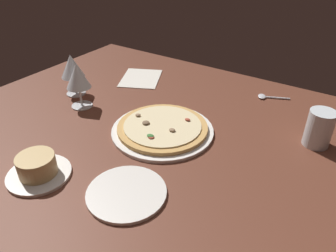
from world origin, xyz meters
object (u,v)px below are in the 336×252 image
object	(u,v)px
pizza_main	(162,129)
spoon	(266,97)
ramekin_on_saucer	(37,168)
wine_glass_near	(72,67)
water_glass	(319,131)
wine_glass_far	(78,77)
side_plate	(127,193)
paper_menu	(141,78)

from	to	relation	value
pizza_main	spoon	distance (cm)	44.19
ramekin_on_saucer	wine_glass_near	size ratio (longest dim) A/B	1.05
ramekin_on_saucer	wine_glass_near	xyz separation A→B (cm)	(27.07, -37.36, 8.09)
ramekin_on_saucer	water_glass	size ratio (longest dim) A/B	1.48
ramekin_on_saucer	wine_glass_far	bearing A→B (deg)	-60.35
pizza_main	side_plate	xyz separation A→B (cm)	(-8.08, 26.21, -0.74)
spoon	wine_glass_far	bearing A→B (deg)	39.00
wine_glass_far	wine_glass_near	size ratio (longest dim) A/B	1.03
paper_menu	spoon	distance (cm)	50.03
water_glass	paper_menu	xyz separation A→B (cm)	(70.20, -8.94, -4.45)
pizza_main	spoon	size ratio (longest dim) A/B	2.75
ramekin_on_saucer	wine_glass_far	size ratio (longest dim) A/B	1.02
water_glass	paper_menu	size ratio (longest dim) A/B	0.57
wine_glass_far	paper_menu	world-z (taller)	wine_glass_far
pizza_main	wine_glass_far	bearing A→B (deg)	2.66
pizza_main	ramekin_on_saucer	distance (cm)	36.32
pizza_main	spoon	world-z (taller)	pizza_main
wine_glass_far	spoon	xyz separation A→B (cm)	(-51.30, -41.55, -10.49)
water_glass	side_plate	distance (cm)	56.04
ramekin_on_saucer	side_plate	size ratio (longest dim) A/B	0.84
ramekin_on_saucer	spoon	distance (cm)	80.50
wine_glass_far	spoon	size ratio (longest dim) A/B	1.38
pizza_main	paper_menu	distance (cm)	41.35
spoon	wine_glass_near	bearing A→B (deg)	30.79
wine_glass_near	side_plate	bearing A→B (deg)	148.62
paper_menu	side_plate	bearing A→B (deg)	99.22
side_plate	pizza_main	bearing A→B (deg)	-72.86
water_glass	spoon	xyz separation A→B (cm)	(21.52, -20.52, -4.14)
paper_menu	spoon	xyz separation A→B (cm)	(-48.68, -11.57, 0.30)
pizza_main	ramekin_on_saucer	world-z (taller)	ramekin_on_saucer
pizza_main	wine_glass_near	distance (cm)	42.84
wine_glass_far	side_plate	bearing A→B (deg)	148.75
wine_glass_far	water_glass	world-z (taller)	wine_glass_far
pizza_main	paper_menu	xyz separation A→B (cm)	(29.98, -28.46, -1.04)
pizza_main	ramekin_on_saucer	size ratio (longest dim) A/B	1.95
ramekin_on_saucer	pizza_main	bearing A→B (deg)	-113.60
water_glass	pizza_main	bearing A→B (deg)	25.88
pizza_main	side_plate	bearing A→B (deg)	107.14
wine_glass_far	wine_glass_near	xyz separation A→B (cm)	(9.00, -5.61, -0.39)
side_plate	water_glass	bearing A→B (deg)	-125.10
pizza_main	wine_glass_near	xyz separation A→B (cm)	(41.60, -4.09, 9.37)
wine_glass_far	water_glass	size ratio (longest dim) A/B	1.45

